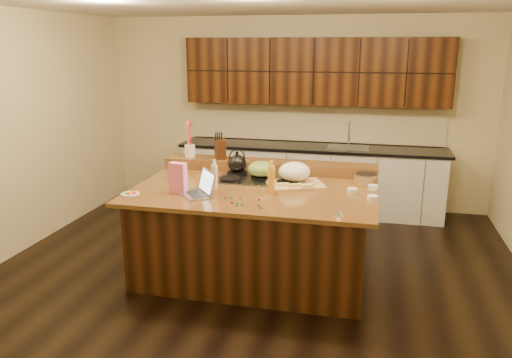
# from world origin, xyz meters

# --- Properties ---
(room) EXTENTS (5.52, 5.02, 2.72)m
(room) POSITION_xyz_m (0.00, 0.00, 1.35)
(room) COLOR black
(room) RESTS_ON ground
(island) EXTENTS (2.40, 1.60, 0.92)m
(island) POSITION_xyz_m (0.00, 0.00, 0.46)
(island) COLOR black
(island) RESTS_ON ground
(back_ledge) EXTENTS (2.40, 0.30, 0.12)m
(back_ledge) POSITION_xyz_m (0.00, 0.70, 0.98)
(back_ledge) COLOR black
(back_ledge) RESTS_ON island
(cooktop) EXTENTS (0.92, 0.52, 0.05)m
(cooktop) POSITION_xyz_m (0.00, 0.30, 0.94)
(cooktop) COLOR gray
(cooktop) RESTS_ON island
(back_counter) EXTENTS (3.70, 0.66, 2.40)m
(back_counter) POSITION_xyz_m (0.30, 2.23, 0.98)
(back_counter) COLOR silver
(back_counter) RESTS_ON ground
(kettle) EXTENTS (0.25, 0.25, 0.19)m
(kettle) POSITION_xyz_m (-0.30, 0.43, 1.06)
(kettle) COLOR black
(kettle) RESTS_ON cooktop
(green_bowl) EXTENTS (0.34, 0.34, 0.16)m
(green_bowl) POSITION_xyz_m (0.00, 0.30, 1.04)
(green_bowl) COLOR olive
(green_bowl) RESTS_ON cooktop
(laptop) EXTENTS (0.41, 0.43, 0.23)m
(laptop) POSITION_xyz_m (-0.45, -0.34, 0.98)
(laptop) COLOR #B7B7BC
(laptop) RESTS_ON island
(oil_bottle) EXTENTS (0.09, 0.09, 0.27)m
(oil_bottle) POSITION_xyz_m (0.20, -0.14, 1.06)
(oil_bottle) COLOR gold
(oil_bottle) RESTS_ON island
(vinegar_bottle) EXTENTS (0.07, 0.07, 0.25)m
(vinegar_bottle) POSITION_xyz_m (-0.38, -0.13, 1.04)
(vinegar_bottle) COLOR silver
(vinegar_bottle) RESTS_ON island
(wooden_tray) EXTENTS (0.67, 0.58, 0.23)m
(wooden_tray) POSITION_xyz_m (0.36, 0.24, 1.02)
(wooden_tray) COLOR tan
(wooden_tray) RESTS_ON island
(ramekin_a) EXTENTS (0.13, 0.13, 0.04)m
(ramekin_a) POSITION_xyz_m (1.15, -0.15, 0.94)
(ramekin_a) COLOR white
(ramekin_a) RESTS_ON island
(ramekin_b) EXTENTS (0.12, 0.12, 0.04)m
(ramekin_b) POSITION_xyz_m (0.96, 0.05, 0.94)
(ramekin_b) COLOR white
(ramekin_b) RESTS_ON island
(ramekin_c) EXTENTS (0.12, 0.12, 0.04)m
(ramekin_c) POSITION_xyz_m (1.15, 0.21, 0.94)
(ramekin_c) COLOR white
(ramekin_c) RESTS_ON island
(strainer_bowl) EXTENTS (0.30, 0.30, 0.09)m
(strainer_bowl) POSITION_xyz_m (1.08, 0.40, 0.97)
(strainer_bowl) COLOR #996B3F
(strainer_bowl) RESTS_ON island
(kitchen_timer) EXTENTS (0.08, 0.08, 0.07)m
(kitchen_timer) POSITION_xyz_m (0.88, -0.65, 0.96)
(kitchen_timer) COLOR silver
(kitchen_timer) RESTS_ON island
(pink_bag) EXTENTS (0.17, 0.10, 0.30)m
(pink_bag) POSITION_xyz_m (-0.68, -0.34, 1.07)
(pink_bag) COLOR pink
(pink_bag) RESTS_ON island
(candy_plate) EXTENTS (0.22, 0.22, 0.01)m
(candy_plate) POSITION_xyz_m (-1.11, -0.49, 0.93)
(candy_plate) COLOR white
(candy_plate) RESTS_ON island
(package_box) EXTENTS (0.11, 0.09, 0.14)m
(package_box) POSITION_xyz_m (-0.84, 0.08, 0.99)
(package_box) COLOR #E3A250
(package_box) RESTS_ON island
(utensil_crock) EXTENTS (0.15, 0.15, 0.14)m
(utensil_crock) POSITION_xyz_m (-0.94, 0.70, 1.11)
(utensil_crock) COLOR white
(utensil_crock) RESTS_ON back_ledge
(knife_block) EXTENTS (0.18, 0.21, 0.22)m
(knife_block) POSITION_xyz_m (-0.57, 0.70, 1.15)
(knife_block) COLOR black
(knife_block) RESTS_ON back_ledge
(gumdrop_0) EXTENTS (0.02, 0.02, 0.02)m
(gumdrop_0) POSITION_xyz_m (0.17, -0.55, 0.93)
(gumdrop_0) COLOR red
(gumdrop_0) RESTS_ON island
(gumdrop_1) EXTENTS (0.02, 0.02, 0.02)m
(gumdrop_1) POSITION_xyz_m (0.02, -0.58, 0.93)
(gumdrop_1) COLOR #198C26
(gumdrop_1) RESTS_ON island
(gumdrop_2) EXTENTS (0.02, 0.02, 0.02)m
(gumdrop_2) POSITION_xyz_m (-0.18, -0.40, 0.93)
(gumdrop_2) COLOR red
(gumdrop_2) RESTS_ON island
(gumdrop_3) EXTENTS (0.02, 0.02, 0.02)m
(gumdrop_3) POSITION_xyz_m (0.20, -0.62, 0.93)
(gumdrop_3) COLOR #198C26
(gumdrop_3) RESTS_ON island
(gumdrop_4) EXTENTS (0.02, 0.02, 0.02)m
(gumdrop_4) POSITION_xyz_m (-0.05, -0.40, 0.93)
(gumdrop_4) COLOR red
(gumdrop_4) RESTS_ON island
(gumdrop_5) EXTENTS (0.02, 0.02, 0.02)m
(gumdrop_5) POSITION_xyz_m (-0.02, -0.61, 0.93)
(gumdrop_5) COLOR #198C26
(gumdrop_5) RESTS_ON island
(gumdrop_6) EXTENTS (0.02, 0.02, 0.02)m
(gumdrop_6) POSITION_xyz_m (0.13, -0.39, 0.93)
(gumdrop_6) COLOR red
(gumdrop_6) RESTS_ON island
(gumdrop_7) EXTENTS (0.02, 0.02, 0.02)m
(gumdrop_7) POSITION_xyz_m (-0.14, -0.40, 0.93)
(gumdrop_7) COLOR #198C26
(gumdrop_7) RESTS_ON island
(gumdrop_8) EXTENTS (0.02, 0.02, 0.02)m
(gumdrop_8) POSITION_xyz_m (-0.09, -0.53, 0.93)
(gumdrop_8) COLOR red
(gumdrop_8) RESTS_ON island
(gumdrop_9) EXTENTS (0.02, 0.02, 0.02)m
(gumdrop_9) POSITION_xyz_m (-0.03, -0.55, 0.93)
(gumdrop_9) COLOR #198C26
(gumdrop_9) RESTS_ON island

